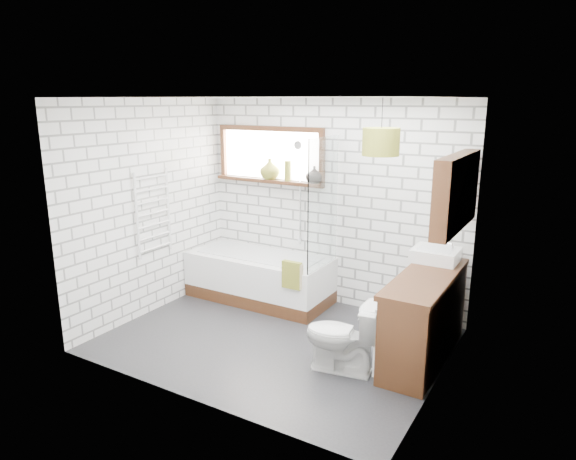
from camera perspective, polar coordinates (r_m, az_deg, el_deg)
The scene contains 22 objects.
floor at distance 5.58m, azimuth -1.49°, elevation -12.17°, with size 3.40×2.60×0.01m, color #232327.
ceiling at distance 5.00m, azimuth -1.68°, elevation 14.55°, with size 3.40×2.60×0.01m, color white.
wall_back at distance 6.26m, azimuth 4.77°, elevation 2.90°, with size 3.40×0.01×2.50m, color white.
wall_front at distance 4.14m, azimuth -11.22°, elevation -3.30°, with size 3.40×0.01×2.50m, color white.
wall_left at distance 6.20m, azimuth -15.07°, elevation 2.34°, with size 0.01×2.60×2.50m, color white.
wall_right at distance 4.51m, azimuth 17.13°, elevation -2.22°, with size 0.01×2.60×2.50m, color white.
window at distance 6.55m, azimuth -2.08°, elevation 8.31°, with size 1.52×0.16×0.68m, color #351C0E.
towel_radiator at distance 6.18m, azimuth -14.75°, elevation 1.85°, with size 0.06×0.52×1.00m, color white.
mirror_cabinet at distance 5.01m, azimuth 18.17°, elevation 4.02°, with size 0.16×1.20×0.70m, color #351C0E.
shower_riser at distance 6.39m, azimuth 1.38°, elevation 4.08°, with size 0.02×0.02×1.30m, color silver.
bathtub at distance 6.56m, azimuth -3.18°, elevation -5.23°, with size 1.81×0.80×0.58m, color white.
shower_screen at distance 5.85m, azimuth 3.92°, elevation 2.95°, with size 0.02×0.72×1.50m, color white.
towel_green at distance 5.79m, azimuth 0.43°, elevation -5.02°, with size 0.23×0.06×0.32m, color olive.
towel_beige at distance 5.78m, azimuth 0.63°, elevation -5.06°, with size 0.22×0.05×0.28m, color tan.
vanity at distance 5.22m, azimuth 14.93°, elevation -9.37°, with size 0.48×1.50×0.86m, color #351C0E.
basin at distance 5.53m, azimuth 16.09°, elevation -2.66°, with size 0.46×0.40×0.13m, color white.
tap at distance 5.47m, azimuth 17.76°, elevation -2.22°, with size 0.03×0.03×0.17m, color silver.
toilet at distance 4.89m, azimuth 6.01°, elevation -11.63°, with size 0.69×0.39×0.70m, color white.
vase_olive at distance 6.54m, azimuth -2.04°, elevation 6.63°, with size 0.25×0.25×0.26m, color olive.
vase_dark at distance 6.23m, azimuth 2.87°, elevation 5.99°, with size 0.20×0.20×0.21m, color black.
bottle at distance 6.40m, azimuth -0.04°, elevation 6.41°, with size 0.08×0.08×0.25m, color olive.
pendant at distance 4.92m, azimuth 10.29°, elevation 9.62°, with size 0.35×0.35×0.26m, color olive.
Camera 1 is at (2.66, -4.23, 2.48)m, focal length 32.00 mm.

